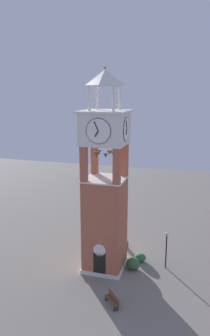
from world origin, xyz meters
TOP-DOWN VIEW (x-y plane):
  - ground at (0.00, 0.00)m, footprint 80.00×80.00m
  - clock_tower at (-0.00, -0.00)m, footprint 3.99×3.99m
  - park_bench at (2.11, -5.14)m, footprint 1.41×1.47m
  - lamp_post at (5.40, 1.50)m, footprint 0.36×0.36m
  - trash_bin at (1.03, 4.14)m, footprint 0.52×0.52m
  - shrub_near_entry at (2.58, 0.45)m, footprint 1.27×1.27m
  - shrub_left_of_tower at (2.92, 2.02)m, footprint 1.10×1.10m

SIDE VIEW (x-z plane):
  - ground at x=0.00m, z-range 0.00..0.00m
  - shrub_left_of_tower at x=2.92m, z-range 0.00..0.72m
  - trash_bin at x=1.03m, z-range 0.00..0.80m
  - park_bench at x=2.11m, z-range 0.01..0.96m
  - shrub_near_entry at x=2.58m, z-range 0.00..1.02m
  - lamp_post at x=5.40m, z-range 0.71..4.24m
  - clock_tower at x=0.00m, z-range -1.71..16.17m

